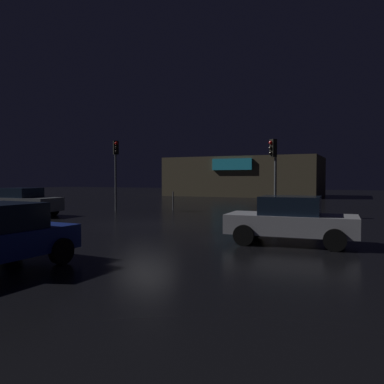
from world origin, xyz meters
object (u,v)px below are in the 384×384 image
at_px(store_building, 245,177).
at_px(car_near, 21,202).
at_px(traffic_signal_opposite, 116,160).
at_px(car_far, 291,220).
at_px(traffic_signal_main, 274,161).

bearing_deg(store_building, car_near, -97.54).
height_order(traffic_signal_opposite, car_near, traffic_signal_opposite).
distance_m(store_building, car_near, 29.70).
bearing_deg(traffic_signal_opposite, store_building, 87.57).
distance_m(store_building, car_far, 34.40).
height_order(traffic_signal_main, car_far, traffic_signal_main).
xyz_separation_m(traffic_signal_opposite, car_far, (12.41, -7.91, -2.49)).
height_order(store_building, car_near, store_building).
height_order(traffic_signal_main, car_near, traffic_signal_main).
xyz_separation_m(store_building, traffic_signal_opposite, (-1.04, -24.52, 0.98)).
height_order(store_building, traffic_signal_opposite, store_building).
relative_size(car_near, car_far, 1.11).
height_order(store_building, car_far, store_building).
relative_size(store_building, car_far, 4.34).
distance_m(traffic_signal_opposite, car_near, 6.18).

